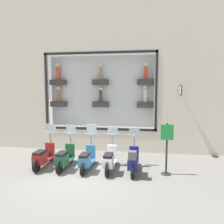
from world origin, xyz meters
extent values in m
plane|color=#66635E|center=(0.00, 0.00, 0.00)|extent=(120.00, 120.00, 0.00)
cube|color=beige|center=(3.60, 0.00, 0.54)|extent=(0.40, 5.65, 1.07)
cube|color=beige|center=(3.60, 0.00, 7.27)|extent=(0.40, 5.65, 4.66)
cube|color=black|center=(3.39, 0.00, 4.88)|extent=(0.04, 5.65, 0.12)
cube|color=black|center=(3.39, 0.00, 1.13)|extent=(0.04, 5.65, 0.12)
cube|color=black|center=(3.39, -2.76, 3.00)|extent=(0.04, 0.12, 3.86)
cube|color=black|center=(3.39, 2.76, 3.00)|extent=(0.04, 0.12, 3.86)
cube|color=silver|center=(3.95, 0.00, 3.00)|extent=(0.04, 5.41, 3.62)
cube|color=#38332D|center=(3.73, -2.25, 3.46)|extent=(0.36, 0.81, 0.28)
cylinder|color=#CC4C23|center=(3.73, -2.25, 3.90)|extent=(0.17, 0.17, 0.60)
sphere|color=white|center=(3.73, -2.25, 4.31)|extent=(0.22, 0.22, 0.22)
cube|color=#38332D|center=(3.73, 0.00, 3.46)|extent=(0.36, 0.81, 0.28)
cylinder|color=#9E7F4C|center=(3.73, 0.00, 3.90)|extent=(0.17, 0.17, 0.60)
sphere|color=beige|center=(3.73, 0.00, 4.31)|extent=(0.22, 0.22, 0.22)
cube|color=#38332D|center=(3.73, 2.25, 3.46)|extent=(0.36, 0.81, 0.28)
cylinder|color=#CC4C23|center=(3.73, 2.25, 3.93)|extent=(0.18, 0.18, 0.65)
sphere|color=beige|center=(3.73, 2.25, 4.37)|extent=(0.24, 0.24, 0.24)
cube|color=#38332D|center=(3.73, -2.25, 2.34)|extent=(0.36, 0.81, 0.28)
cylinder|color=silver|center=(3.73, -2.25, 2.80)|extent=(0.18, 0.18, 0.65)
sphere|color=beige|center=(3.73, -2.25, 3.24)|extent=(0.23, 0.23, 0.23)
cube|color=#38332D|center=(3.73, 0.00, 2.34)|extent=(0.36, 0.81, 0.28)
cylinder|color=#47382D|center=(3.73, 0.00, 2.76)|extent=(0.16, 0.16, 0.58)
sphere|color=beige|center=(3.73, 0.00, 3.16)|extent=(0.21, 0.21, 0.21)
cube|color=#38332D|center=(3.73, 2.25, 2.34)|extent=(0.36, 0.81, 0.28)
cylinder|color=#B26B2D|center=(3.73, 2.25, 2.77)|extent=(0.16, 0.16, 0.59)
sphere|color=beige|center=(3.73, 2.25, 3.17)|extent=(0.21, 0.21, 0.21)
cylinder|color=black|center=(3.23, -3.83, 3.06)|extent=(0.35, 0.05, 0.05)
torus|color=black|center=(3.05, -3.83, 3.06)|extent=(0.51, 0.05, 0.51)
cylinder|color=white|center=(3.05, -3.83, 3.06)|extent=(0.42, 0.03, 0.42)
cylinder|color=black|center=(1.47, -1.83, 0.25)|extent=(0.50, 0.09, 0.50)
cylinder|color=black|center=(0.17, -1.83, 0.25)|extent=(0.50, 0.09, 0.50)
cube|color=navy|center=(0.82, -1.83, 0.24)|extent=(1.02, 0.39, 0.06)
cube|color=navy|center=(0.45, -1.83, 0.45)|extent=(0.61, 0.35, 0.36)
cube|color=black|center=(0.45, -1.83, 0.68)|extent=(0.58, 0.31, 0.10)
cube|color=navy|center=(1.37, -1.83, 0.55)|extent=(0.12, 0.37, 0.56)
cylinder|color=gray|center=(1.44, -1.83, 1.04)|extent=(0.20, 0.06, 0.45)
cylinder|color=gray|center=(1.50, -1.83, 1.25)|extent=(0.04, 0.60, 0.04)
cube|color=silver|center=(1.54, -1.83, 1.41)|extent=(0.08, 0.42, 0.31)
cube|color=#4C4C51|center=(0.12, -1.83, 0.84)|extent=(0.28, 0.28, 0.28)
cylinder|color=black|center=(1.46, -0.94, 0.27)|extent=(0.54, 0.09, 0.54)
cylinder|color=black|center=(0.19, -0.94, 0.27)|extent=(0.54, 0.09, 0.54)
cube|color=silver|center=(0.82, -0.94, 0.25)|extent=(1.02, 0.39, 0.06)
cube|color=silver|center=(0.45, -0.94, 0.46)|extent=(0.61, 0.35, 0.36)
cube|color=black|center=(0.45, -0.94, 0.69)|extent=(0.58, 0.31, 0.10)
cube|color=silver|center=(1.37, -0.94, 0.56)|extent=(0.12, 0.37, 0.56)
cylinder|color=gray|center=(1.44, -0.94, 1.06)|extent=(0.20, 0.06, 0.45)
cylinder|color=gray|center=(1.50, -0.94, 1.27)|extent=(0.04, 0.61, 0.04)
cube|color=silver|center=(1.54, -0.94, 1.43)|extent=(0.08, 0.42, 0.31)
cylinder|color=black|center=(1.48, -0.05, 0.24)|extent=(0.48, 0.09, 0.48)
cylinder|color=black|center=(0.16, -0.05, 0.24)|extent=(0.48, 0.09, 0.48)
cube|color=teal|center=(0.82, -0.05, 0.23)|extent=(1.02, 0.39, 0.06)
cube|color=teal|center=(0.45, -0.05, 0.44)|extent=(0.61, 0.35, 0.36)
cube|color=black|center=(0.45, -0.05, 0.67)|extent=(0.58, 0.31, 0.10)
cube|color=teal|center=(1.37, -0.05, 0.54)|extent=(0.12, 0.37, 0.56)
cylinder|color=gray|center=(1.44, -0.05, 1.03)|extent=(0.20, 0.06, 0.45)
cylinder|color=gray|center=(1.50, -0.05, 1.24)|extent=(0.04, 0.61, 0.04)
cube|color=silver|center=(1.54, -0.05, 1.46)|extent=(0.10, 0.42, 0.42)
cylinder|color=black|center=(1.47, 0.84, 0.26)|extent=(0.51, 0.09, 0.51)
cylinder|color=black|center=(0.18, 0.84, 0.26)|extent=(0.51, 0.09, 0.51)
cube|color=#19512D|center=(0.82, 0.84, 0.24)|extent=(1.02, 0.39, 0.06)
cube|color=#19512D|center=(0.45, 0.84, 0.45)|extent=(0.61, 0.35, 0.36)
cube|color=black|center=(0.45, 0.84, 0.68)|extent=(0.58, 0.31, 0.10)
cube|color=#19512D|center=(1.37, 0.84, 0.55)|extent=(0.12, 0.37, 0.56)
cylinder|color=gray|center=(1.44, 0.84, 1.05)|extent=(0.20, 0.06, 0.45)
cylinder|color=gray|center=(1.50, 0.84, 1.26)|extent=(0.04, 0.60, 0.04)
cube|color=silver|center=(1.54, 0.84, 1.44)|extent=(0.09, 0.42, 0.35)
cylinder|color=black|center=(1.46, 1.73, 0.27)|extent=(0.53, 0.09, 0.53)
cylinder|color=black|center=(0.18, 1.73, 0.27)|extent=(0.53, 0.09, 0.53)
cube|color=maroon|center=(0.82, 1.73, 0.25)|extent=(1.02, 0.39, 0.06)
cube|color=maroon|center=(0.45, 1.73, 0.46)|extent=(0.61, 0.35, 0.36)
cube|color=black|center=(0.45, 1.73, 0.69)|extent=(0.58, 0.31, 0.10)
cube|color=maroon|center=(1.37, 1.73, 0.56)|extent=(0.12, 0.37, 0.56)
cylinder|color=gray|center=(1.44, 1.73, 1.06)|extent=(0.20, 0.06, 0.45)
cylinder|color=gray|center=(1.50, 1.73, 1.27)|extent=(0.04, 0.60, 0.04)
cube|color=silver|center=(1.54, 1.73, 1.45)|extent=(0.09, 0.42, 0.36)
cylinder|color=#232326|center=(0.72, -3.04, 0.01)|extent=(0.36, 0.36, 0.02)
cylinder|color=#232326|center=(0.72, -3.04, 0.94)|extent=(0.07, 0.07, 1.89)
cube|color=#1E8438|center=(0.70, -3.04, 1.56)|extent=(0.03, 0.45, 0.55)
camera|label=1|loc=(-7.20, -2.22, 3.07)|focal=35.00mm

